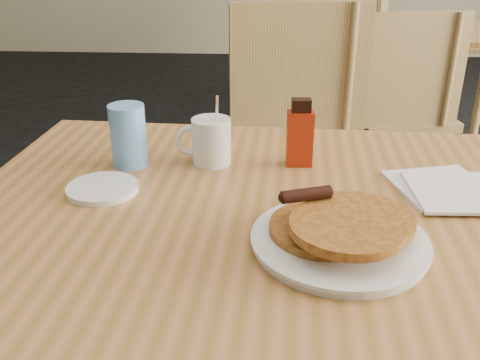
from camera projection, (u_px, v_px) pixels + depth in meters
The scene contains 11 objects.
main_table at pixel (303, 224), 1.01m from camera, with size 1.38×0.97×0.75m.
neighbor_table at pixel (382, 33), 2.92m from camera, with size 1.33×1.09×0.75m.
chair_main_far at pixel (298, 137), 1.73m from camera, with size 0.53×0.53×1.02m.
chair_neighbor_far at pixel (358, 36), 3.64m from camera, with size 0.53×0.54×0.94m.
chair_neighbor_near at pixel (404, 99), 2.31m from camera, with size 0.49×0.50×0.93m.
pancake_plate at pixel (340, 234), 0.85m from camera, with size 0.29×0.29×0.08m.
coffee_mug at pixel (210, 140), 1.15m from camera, with size 0.12×0.08×0.16m.
syrup_bottle at pixel (300, 135), 1.14m from camera, with size 0.06×0.04×0.15m.
napkin_stack at pixel (450, 189), 1.04m from camera, with size 0.22×0.23×0.01m.
blue_tumbler at pixel (128, 136), 1.14m from camera, with size 0.08×0.08×0.13m, color #619FE3.
side_saucer at pixel (102, 188), 1.04m from camera, with size 0.14×0.14×0.01m, color silver.
Camera 1 is at (-0.01, -0.85, 1.21)m, focal length 40.00 mm.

